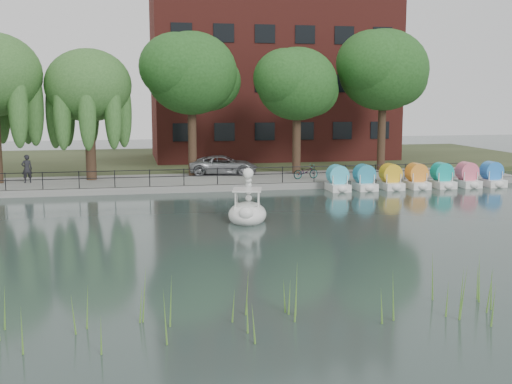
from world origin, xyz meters
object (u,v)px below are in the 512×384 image
object	(u,v)px
bicycle	(306,171)
swan_boat	(247,210)
minivan	(223,164)
pedestrian	(27,167)

from	to	relation	value
bicycle	swan_boat	world-z (taller)	swan_boat
minivan	pedestrian	bearing A→B (deg)	106.87
minivan	swan_boat	xyz separation A→B (m)	(-1.01, -14.18, -0.62)
pedestrian	swan_boat	bearing A→B (deg)	116.55
pedestrian	swan_boat	size ratio (longest dim) A/B	0.64
minivan	swan_boat	bearing A→B (deg)	-175.46
bicycle	swan_boat	distance (m)	12.40
swan_boat	minivan	bearing A→B (deg)	99.29
pedestrian	swan_boat	xyz separation A→B (m)	(11.33, -12.39, -0.88)
minivan	swan_boat	distance (m)	14.23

